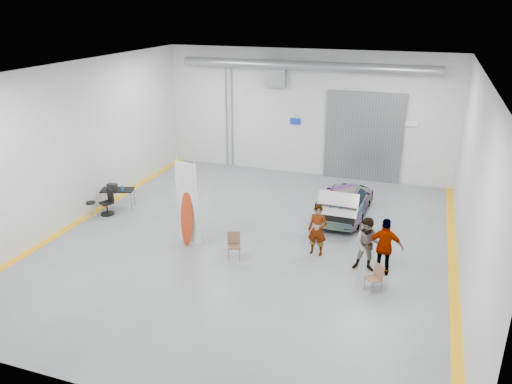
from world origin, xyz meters
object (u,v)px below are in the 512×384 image
(folding_chair_far, at_px, (373,284))
(shop_stool, at_px, (92,211))
(work_table, at_px, (116,189))
(office_chair, at_px, (108,204))
(surfboard_display, at_px, (188,211))
(folding_chair_near, at_px, (234,251))
(person_b, at_px, (368,245))
(sedan_car, at_px, (346,200))
(person_c, at_px, (385,247))
(person_a, at_px, (317,230))

(folding_chair_far, xyz_separation_m, shop_stool, (-11.00, 1.64, 0.11))
(work_table, bearing_deg, office_chair, -88.97)
(surfboard_display, relative_size, folding_chair_near, 3.59)
(person_b, relative_size, office_chair, 1.76)
(surfboard_display, height_order, folding_chair_near, surfboard_display)
(surfboard_display, bearing_deg, person_b, 14.20)
(sedan_car, height_order, folding_chair_near, sedan_car)
(shop_stool, height_order, office_chair, office_chair)
(person_c, relative_size, office_chair, 1.86)
(person_a, bearing_deg, sedan_car, 89.71)
(person_b, height_order, work_table, person_b)
(sedan_car, relative_size, folding_chair_far, 5.05)
(surfboard_display, bearing_deg, folding_chair_near, -1.18)
(work_table, bearing_deg, person_c, -9.77)
(folding_chair_near, bearing_deg, folding_chair_far, -29.32)
(person_b, bearing_deg, person_c, -10.42)
(person_a, relative_size, office_chair, 1.76)
(sedan_car, height_order, shop_stool, sedan_car)
(person_a, bearing_deg, work_table, 176.77)
(person_b, height_order, office_chair, person_b)
(person_c, bearing_deg, person_b, -10.85)
(person_a, height_order, folding_chair_near, person_a)
(office_chair, bearing_deg, person_c, 18.27)
(person_b, height_order, folding_chair_near, person_b)
(surfboard_display, distance_m, folding_chair_near, 2.15)
(sedan_car, relative_size, person_b, 2.41)
(sedan_car, bearing_deg, office_chair, 19.98)
(shop_stool, bearing_deg, person_b, -2.29)
(person_c, bearing_deg, sedan_car, -69.17)
(person_b, height_order, shop_stool, person_b)
(person_b, xyz_separation_m, folding_chair_near, (-4.24, -0.67, -0.62))
(person_c, bearing_deg, person_a, -18.68)
(shop_stool, relative_size, office_chair, 0.75)
(folding_chair_near, height_order, office_chair, office_chair)
(person_a, xyz_separation_m, person_b, (1.72, -0.55, 0.00))
(person_c, xyz_separation_m, surfboard_display, (-6.61, -0.17, 0.36))
(sedan_car, bearing_deg, person_a, 85.99)
(person_a, relative_size, person_c, 0.95)
(office_chair, bearing_deg, work_table, 115.64)
(person_c, bearing_deg, surfboard_display, -1.89)
(person_c, xyz_separation_m, folding_chair_near, (-4.77, -0.60, -0.66))
(shop_stool, bearing_deg, surfboard_display, -8.29)
(surfboard_display, relative_size, work_table, 2.21)
(person_b, height_order, folding_chair_far, person_b)
(person_a, distance_m, folding_chair_far, 2.80)
(person_c, distance_m, folding_chair_near, 4.85)
(person_a, xyz_separation_m, person_c, (2.25, -0.62, 0.05))
(sedan_car, distance_m, surfboard_display, 6.49)
(person_a, height_order, work_table, person_a)
(person_c, distance_m, folding_chair_far, 1.34)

